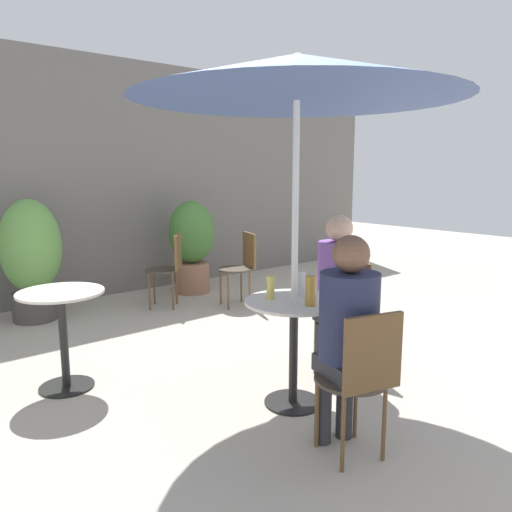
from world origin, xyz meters
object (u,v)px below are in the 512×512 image
umbrella (297,77)px  bistro_chair_0 (361,372)px  seated_person_1 (337,281)px  beer_glass_2 (311,291)px  bistro_chair_1 (345,306)px  bistro_chair_2 (242,262)px  bistro_chair_3 (170,263)px  cafe_table_far (62,321)px  potted_plant_0 (31,255)px  seated_person_0 (347,325)px  potted_plant_1 (191,242)px  beer_glass_0 (301,283)px  beer_glass_1 (270,287)px  cafe_table_near (294,329)px

umbrella → bistro_chair_0: bearing=-106.2°
seated_person_1 → beer_glass_2: size_ratio=6.55×
seated_person_1 → bistro_chair_1: bearing=90.0°
bistro_chair_2 → bistro_chair_3: bearing=-107.3°
bistro_chair_1 → bistro_chair_3: (-0.12, 2.54, 0.00)m
cafe_table_far → seated_person_1: bearing=-33.0°
bistro_chair_0 → potted_plant_0: potted_plant_0 is taller
bistro_chair_2 → umbrella: 3.09m
cafe_table_far → bistro_chair_3: bearing=39.6°
seated_person_0 → potted_plant_1: seated_person_0 is taller
bistro_chair_1 → potted_plant_0: size_ratio=0.67×
bistro_chair_1 → beer_glass_0: bearing=-93.9°
potted_plant_0 → umbrella: 3.62m
cafe_table_far → bistro_chair_2: (2.46, 0.98, 0.01)m
seated_person_0 → potted_plant_1: (1.41, 3.80, -0.08)m
seated_person_1 → potted_plant_1: seated_person_1 is taller
cafe_table_far → seated_person_1: 2.08m
bistro_chair_3 → beer_glass_1: (-0.73, -2.60, 0.29)m
cafe_table_near → cafe_table_far: same height
cafe_table_near → beer_glass_1: 0.32m
cafe_table_far → potted_plant_0: size_ratio=0.56×
beer_glass_2 → potted_plant_0: potted_plant_0 is taller
seated_person_0 → potted_plant_0: potted_plant_0 is taller
bistro_chair_0 → potted_plant_1: size_ratio=0.72×
cafe_table_far → umbrella: umbrella is taller
bistro_chair_0 → bistro_chair_1: (0.97, 0.93, 0.00)m
bistro_chair_2 → potted_plant_1: size_ratio=0.72×
bistro_chair_2 → beer_glass_1: beer_glass_1 is taller
bistro_chair_0 → bistro_chair_1: size_ratio=1.00×
beer_glass_2 → seated_person_0: bearing=-110.2°
cafe_table_far → potted_plant_1: bearing=39.2°
bistro_chair_3 → seated_person_0: size_ratio=0.69×
potted_plant_1 → potted_plant_0: bearing=179.2°
bistro_chair_1 → potted_plant_1: 3.05m
bistro_chair_2 → potted_plant_1: 0.95m
bistro_chair_0 → potted_plant_0: 4.01m
cafe_table_near → beer_glass_2: (-0.01, -0.16, 0.30)m
beer_glass_1 → bistro_chair_1: bearing=3.8°
beer_glass_2 → umbrella: size_ratio=0.08×
beer_glass_0 → umbrella: size_ratio=0.07×
bistro_chair_0 → bistro_chair_3: size_ratio=1.00×
bistro_chair_3 → beer_glass_0: (-0.49, -2.65, 0.29)m
seated_person_1 → beer_glass_0: bearing=-95.1°
cafe_table_far → umbrella: size_ratio=0.32×
bistro_chair_2 → beer_glass_0: (-1.19, -2.17, 0.29)m
cafe_table_far → bistro_chair_2: 2.64m
bistro_chair_2 → potted_plant_0: size_ratio=0.67×
umbrella → beer_glass_0: bearing=29.0°
cafe_table_near → seated_person_1: bearing=13.8°
bistro_chair_1 → potted_plant_1: bearing=157.1°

